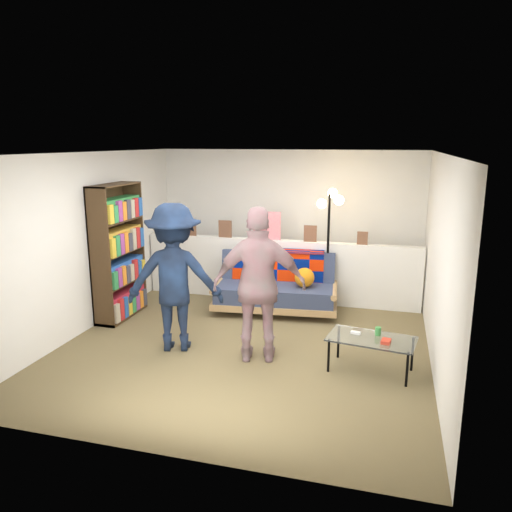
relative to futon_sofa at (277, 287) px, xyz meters
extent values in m
plane|color=brown|center=(-0.09, -1.27, -0.37)|extent=(5.00, 5.00, 0.00)
cube|color=silver|center=(-0.09, 1.23, 0.83)|extent=(4.50, 0.10, 2.40)
cube|color=silver|center=(-2.34, -1.27, 0.83)|extent=(0.10, 5.00, 2.40)
cube|color=silver|center=(2.16, -1.27, 0.83)|extent=(0.10, 5.00, 2.40)
cube|color=white|center=(-0.09, -1.27, 2.03)|extent=(4.50, 5.00, 0.10)
cube|color=silver|center=(-0.09, 0.53, 0.13)|extent=(4.45, 0.15, 1.00)
cube|color=brown|center=(-1.59, 0.51, 0.74)|extent=(0.18, 0.02, 0.22)
cube|color=brown|center=(-0.99, 0.51, 0.77)|extent=(0.22, 0.02, 0.28)
cube|color=silver|center=(-0.29, 0.51, 0.85)|extent=(0.45, 0.02, 0.45)
cube|color=brown|center=(0.41, 0.51, 0.76)|extent=(0.20, 0.02, 0.26)
cube|color=brown|center=(1.21, 0.51, 0.73)|extent=(0.16, 0.02, 0.20)
cube|color=#A98252|center=(-0.01, -0.06, -0.22)|extent=(1.93, 1.01, 0.10)
cube|color=#2F3955|center=(-0.01, -0.11, -0.06)|extent=(1.82, 0.86, 0.23)
cube|color=#2F3955|center=(-0.04, 0.25, 0.23)|extent=(1.77, 0.41, 0.55)
cylinder|color=#A98252|center=(-0.88, -0.15, 0.02)|extent=(0.17, 0.83, 0.09)
cylinder|color=#A98252|center=(0.86, 0.03, 0.02)|extent=(0.17, 0.83, 0.09)
cube|color=navy|center=(-0.03, 0.17, 0.23)|extent=(1.42, 0.24, 0.51)
cube|color=navy|center=(-0.05, 0.30, 0.51)|extent=(1.43, 0.39, 0.03)
sphere|color=#CC6E12|center=(0.43, -0.07, 0.21)|extent=(0.29, 0.29, 0.29)
cube|color=#322010|center=(-2.32, -0.84, 0.61)|extent=(0.02, 0.98, 1.95)
cube|color=#322010|center=(-2.17, -1.31, 0.61)|extent=(0.33, 0.02, 1.95)
cube|color=#322010|center=(-2.17, -0.36, 0.61)|extent=(0.33, 0.02, 1.95)
cube|color=#322010|center=(-2.17, -0.84, 1.57)|extent=(0.33, 0.98, 0.02)
cube|color=#322010|center=(-2.17, -0.84, -0.35)|extent=(0.33, 0.98, 0.04)
cube|color=#322010|center=(-2.17, -0.84, 0.15)|extent=(0.33, 0.93, 0.02)
cube|color=#322010|center=(-2.17, -0.84, 0.61)|extent=(0.33, 0.93, 0.02)
cube|color=#322010|center=(-2.17, -0.84, 1.06)|extent=(0.33, 0.93, 0.02)
cube|color=#B32334|center=(-2.15, -0.84, -0.15)|extent=(0.24, 0.91, 0.33)
cube|color=#2859AE|center=(-2.15, -0.84, 0.32)|extent=(0.24, 0.91, 0.30)
cube|color=gold|center=(-2.15, -0.84, 0.78)|extent=(0.24, 0.91, 0.33)
cube|color=#318841|center=(-2.15, -0.84, 1.24)|extent=(0.24, 0.91, 0.30)
cylinder|color=black|center=(1.03, -1.87, -0.18)|extent=(0.03, 0.03, 0.38)
cylinder|color=black|center=(1.87, -2.00, -0.18)|extent=(0.03, 0.03, 0.38)
cylinder|color=black|center=(1.09, -1.46, -0.18)|extent=(0.03, 0.03, 0.38)
cylinder|color=black|center=(1.93, -1.59, -0.18)|extent=(0.03, 0.03, 0.38)
cube|color=silver|center=(1.48, -1.73, 0.02)|extent=(1.02, 0.66, 0.02)
cube|color=silver|center=(1.30, -1.65, 0.04)|extent=(0.12, 0.06, 0.03)
cube|color=red|center=(1.64, -1.83, 0.05)|extent=(0.11, 0.15, 0.04)
cylinder|color=#3C9042|center=(1.55, -1.62, 0.08)|extent=(0.08, 0.08, 0.09)
cylinder|color=black|center=(0.71, 0.33, -0.35)|extent=(0.26, 0.26, 0.03)
cylinder|color=black|center=(0.71, 0.33, 0.52)|extent=(0.04, 0.04, 1.78)
sphere|color=#FFC672|center=(0.59, 0.39, 1.25)|extent=(0.15, 0.15, 0.15)
sphere|color=#FFC672|center=(0.86, 0.29, 1.32)|extent=(0.15, 0.15, 0.15)
sphere|color=#FFC672|center=(0.74, 0.45, 1.41)|extent=(0.15, 0.15, 0.15)
imported|color=black|center=(-0.90, -1.69, 0.54)|extent=(1.32, 0.97, 1.82)
imported|color=#C07C88|center=(0.19, -1.75, 0.55)|extent=(1.15, 0.68, 1.83)
camera|label=1|loc=(1.61, -7.09, 2.18)|focal=35.00mm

